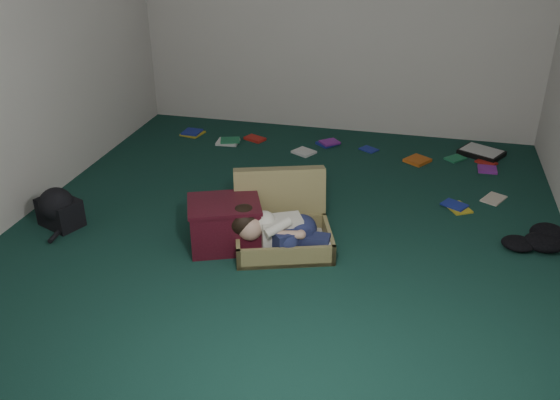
% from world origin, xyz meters
% --- Properties ---
extents(floor, '(4.50, 4.50, 0.00)m').
position_xyz_m(floor, '(0.00, 0.00, 0.00)').
color(floor, '#143A31').
rests_on(floor, ground).
extents(wall_back, '(4.50, 0.00, 4.50)m').
position_xyz_m(wall_back, '(0.00, 2.25, 1.30)').
color(wall_back, white).
rests_on(wall_back, ground).
extents(wall_front, '(4.50, 0.00, 4.50)m').
position_xyz_m(wall_front, '(0.00, -2.25, 1.30)').
color(wall_front, white).
rests_on(wall_front, ground).
extents(wall_left, '(0.00, 4.50, 4.50)m').
position_xyz_m(wall_left, '(-2.00, 0.00, 1.30)').
color(wall_left, white).
rests_on(wall_left, ground).
extents(suitcase, '(0.82, 0.81, 0.48)m').
position_xyz_m(suitcase, '(-0.00, -0.09, 0.14)').
color(suitcase, olive).
rests_on(suitcase, floor).
extents(person, '(0.73, 0.37, 0.30)m').
position_xyz_m(person, '(0.01, -0.26, 0.19)').
color(person, white).
rests_on(person, suitcase).
extents(maroon_bin, '(0.60, 0.54, 0.34)m').
position_xyz_m(maroon_bin, '(-0.37, -0.25, 0.17)').
color(maroon_bin, '#420D18').
rests_on(maroon_bin, floor).
extents(backpack, '(0.47, 0.43, 0.23)m').
position_xyz_m(backpack, '(-1.65, -0.26, 0.11)').
color(backpack, black).
rests_on(backpack, floor).
extents(clothing_pile, '(0.49, 0.43, 0.14)m').
position_xyz_m(clothing_pile, '(1.70, 0.28, 0.07)').
color(clothing_pile, black).
rests_on(clothing_pile, floor).
extents(paper_tray, '(0.46, 0.43, 0.05)m').
position_xyz_m(paper_tray, '(1.48, 1.87, 0.03)').
color(paper_tray, black).
rests_on(paper_tray, floor).
extents(book_scatter, '(3.12, 1.34, 0.02)m').
position_xyz_m(book_scatter, '(0.43, 1.52, 0.01)').
color(book_scatter, gold).
rests_on(book_scatter, floor).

